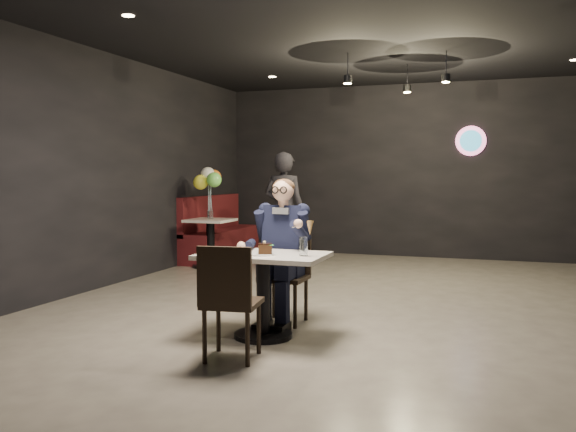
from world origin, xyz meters
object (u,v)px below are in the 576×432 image
at_px(main_table, 263,295).
at_px(booth_bench, 221,227).
at_px(chair_far, 284,276).
at_px(seated_man, 284,250).
at_px(sundae_glass, 304,246).
at_px(chair_near, 232,301).
at_px(balloon_vase, 210,215).
at_px(passerby, 284,210).
at_px(side_table, 211,241).

relative_size(main_table, booth_bench, 0.51).
height_order(chair_far, seated_man, seated_man).
bearing_deg(sundae_glass, chair_far, 123.67).
height_order(chair_near, booth_bench, booth_bench).
bearing_deg(sundae_glass, chair_near, -120.97).
height_order(seated_man, sundae_glass, seated_man).
bearing_deg(seated_man, balloon_vase, 127.35).
bearing_deg(passerby, seated_man, 113.33).
xyz_separation_m(chair_far, chair_near, (0.00, -1.21, 0.00)).
bearing_deg(balloon_vase, chair_near, -61.54).
bearing_deg(main_table, sundae_glass, -3.66).
height_order(sundae_glass, side_table, sundae_glass).
relative_size(chair_near, sundae_glass, 5.70).
height_order(booth_bench, balloon_vase, booth_bench).
relative_size(sundae_glass, passerby, 0.09).
xyz_separation_m(balloon_vase, passerby, (1.11, 0.29, 0.07)).
relative_size(main_table, seated_man, 0.76).
bearing_deg(sundae_glass, booth_bench, 122.98).
height_order(chair_near, balloon_vase, chair_near).
distance_m(main_table, seated_man, 0.65).
bearing_deg(seated_man, side_table, 127.35).
relative_size(booth_bench, passerby, 1.20).
bearing_deg(sundae_glass, balloon_vase, 126.78).
xyz_separation_m(main_table, sundae_glass, (0.38, -0.02, 0.46)).
height_order(chair_far, passerby, passerby).
height_order(seated_man, booth_bench, seated_man).
bearing_deg(chair_near, chair_far, 82.44).
relative_size(main_table, balloon_vase, 8.06).
relative_size(sundae_glass, booth_bench, 0.08).
xyz_separation_m(sundae_glass, booth_bench, (-2.95, 4.54, -0.29)).
distance_m(sundae_glass, side_table, 4.45).
xyz_separation_m(chair_near, seated_man, (0.00, 1.21, 0.26)).
distance_m(chair_far, balloon_vase, 3.75).
relative_size(main_table, chair_near, 1.20).
relative_size(chair_far, passerby, 0.52).
distance_m(chair_far, passerby, 3.49).
distance_m(seated_man, passerby, 3.47).
height_order(chair_near, seated_man, seated_man).
bearing_deg(passerby, balloon_vase, 18.66).
height_order(main_table, balloon_vase, balloon_vase).
height_order(side_table, passerby, passerby).
height_order(seated_man, balloon_vase, seated_man).
bearing_deg(side_table, seated_man, -52.65).
bearing_deg(chair_near, balloon_vase, 110.90).
bearing_deg(chair_near, passerby, 96.92).
bearing_deg(seated_man, main_table, -90.00).
height_order(balloon_vase, passerby, passerby).
xyz_separation_m(seated_man, side_table, (-2.27, 2.97, -0.31)).
xyz_separation_m(side_table, passerby, (1.11, 0.29, 0.49)).
distance_m(seated_man, booth_bench, 4.73).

